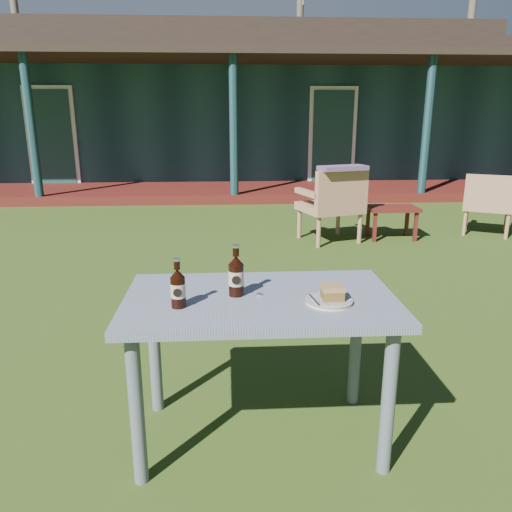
{
  "coord_description": "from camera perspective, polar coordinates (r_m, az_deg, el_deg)",
  "views": [
    {
      "loc": [
        -0.14,
        -3.67,
        1.5
      ],
      "look_at": [
        0.0,
        -1.3,
        0.82
      ],
      "focal_mm": 35.0,
      "sensor_mm": 36.0,
      "label": 1
    }
  ],
  "objects": [
    {
      "name": "tree_right",
      "position": [
        23.15,
        23.5,
        24.81
      ],
      "size": [
        0.28,
        0.28,
        11.0
      ],
      "primitive_type": "cylinder",
      "color": "brown",
      "rests_on": "ground"
    },
    {
      "name": "pavilion",
      "position": [
        13.06,
        -2.95,
        16.51
      ],
      "size": [
        15.8,
        8.3,
        3.45
      ],
      "color": "#16353A",
      "rests_on": "ground"
    },
    {
      "name": "side_table",
      "position": [
        6.33,
        15.3,
        4.94
      ],
      "size": [
        0.6,
        0.4,
        0.4
      ],
      "color": "#4F1813",
      "rests_on": "ground"
    },
    {
      "name": "ground",
      "position": [
        3.96,
        -1.14,
        -6.21
      ],
      "size": [
        80.0,
        80.0,
        0.0
      ],
      "primitive_type": "plane",
      "color": "#334916"
    },
    {
      "name": "cola_bottle_near",
      "position": [
        2.2,
        -2.29,
        -2.23
      ],
      "size": [
        0.07,
        0.07,
        0.23
      ],
      "color": "black",
      "rests_on": "cafe_table"
    },
    {
      "name": "armchair_right",
      "position": [
        6.94,
        25.04,
        5.72
      ],
      "size": [
        0.76,
        0.74,
        0.78
      ],
      "color": "#AD7756",
      "rests_on": "ground"
    },
    {
      "name": "bottle_cap",
      "position": [
        2.22,
        0.41,
        -4.42
      ],
      "size": [
        0.03,
        0.03,
        0.01
      ],
      "primitive_type": "cylinder",
      "color": "silver",
      "rests_on": "cafe_table"
    },
    {
      "name": "floral_throw",
      "position": [
        5.78,
        9.9,
        9.89
      ],
      "size": [
        0.59,
        0.38,
        0.05
      ],
      "primitive_type": "cube",
      "rotation": [
        0.0,
        0.0,
        3.45
      ],
      "color": "#674872",
      "rests_on": "armchair_left"
    },
    {
      "name": "armchair_left",
      "position": [
        5.99,
        8.85,
        6.18
      ],
      "size": [
        0.8,
        0.78,
        0.88
      ],
      "color": "#AD7756",
      "rests_on": "ground"
    },
    {
      "name": "cola_bottle_far",
      "position": [
        2.09,
        -8.91,
        -3.62
      ],
      "size": [
        0.06,
        0.06,
        0.21
      ],
      "color": "black",
      "rests_on": "cafe_table"
    },
    {
      "name": "tree_mid",
      "position": [
        22.62,
        5.01,
        24.27
      ],
      "size": [
        0.28,
        0.28,
        9.5
      ],
      "primitive_type": "cylinder",
      "color": "brown",
      "rests_on": "ground"
    },
    {
      "name": "cake_slice",
      "position": [
        2.16,
        8.72,
        -4.07
      ],
      "size": [
        0.09,
        0.09,
        0.06
      ],
      "color": "brown",
      "rests_on": "plate"
    },
    {
      "name": "cafe_table",
      "position": [
        2.25,
        0.46,
        -7.05
      ],
      "size": [
        1.2,
        0.7,
        0.72
      ],
      "color": "slate",
      "rests_on": "ground"
    },
    {
      "name": "fork",
      "position": [
        2.14,
        6.68,
        -5.04
      ],
      "size": [
        0.03,
        0.14,
        0.0
      ],
      "primitive_type": "cube",
      "rotation": [
        0.0,
        0.0,
        0.15
      ],
      "color": "silver",
      "rests_on": "plate"
    },
    {
      "name": "plate",
      "position": [
        2.16,
        8.33,
        -5.08
      ],
      "size": [
        0.2,
        0.2,
        0.01
      ],
      "color": "silver",
      "rests_on": "cafe_table"
    },
    {
      "name": "tree_left",
      "position": [
        22.89,
        -25.86,
        24.03
      ],
      "size": [
        0.28,
        0.28,
        10.5
      ],
      "primitive_type": "cylinder",
      "color": "brown",
      "rests_on": "ground"
    }
  ]
}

